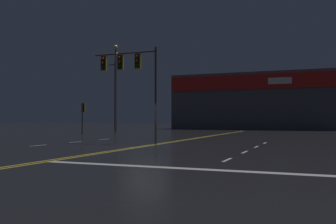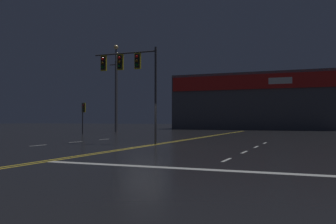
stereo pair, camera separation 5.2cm
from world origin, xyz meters
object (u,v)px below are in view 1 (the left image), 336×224
object	(u,v)px
traffic_signal_corner_northwest	(83,111)
streetlight_near_right	(116,77)
streetlight_median_approach	(116,81)
traffic_signal_median	(129,69)

from	to	relation	value
traffic_signal_corner_northwest	streetlight_near_right	size ratio (longest dim) A/B	0.30
traffic_signal_corner_northwest	streetlight_median_approach	world-z (taller)	streetlight_median_approach
traffic_signal_corner_northwest	streetlight_median_approach	distance (m)	11.05
traffic_signal_median	traffic_signal_corner_northwest	distance (m)	16.99
streetlight_near_right	traffic_signal_median	bearing A→B (deg)	-58.15
traffic_signal_median	traffic_signal_corner_northwest	xyz separation A→B (m)	(-11.72, 12.09, -2.25)
traffic_signal_median	streetlight_median_approach	distance (m)	26.05
traffic_signal_median	traffic_signal_corner_northwest	world-z (taller)	traffic_signal_median
traffic_signal_median	traffic_signal_corner_northwest	size ratio (longest dim) A/B	1.82
streetlight_near_right	streetlight_median_approach	size ratio (longest dim) A/B	1.04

